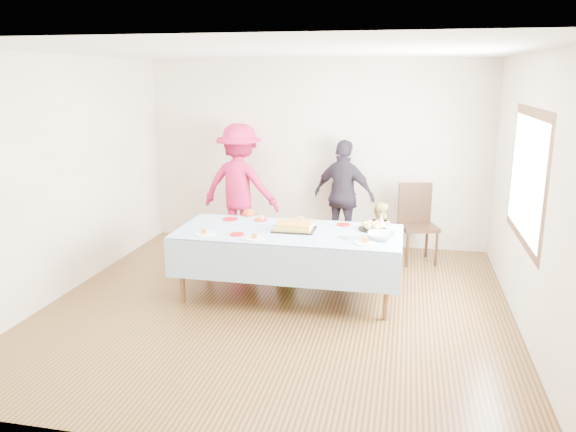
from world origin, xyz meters
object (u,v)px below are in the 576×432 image
adult_left (240,187)px  birthday_cake (294,227)px  party_table (289,236)px  dining_chair (417,218)px

adult_left → birthday_cake: bearing=133.0°
birthday_cake → party_table: bearing=-141.4°
dining_chair → adult_left: adult_left is taller
party_table → birthday_cake: (0.05, 0.04, 0.09)m
party_table → birthday_cake: bearing=38.6°
dining_chair → adult_left: (-2.51, 0.09, 0.32)m
adult_left → party_table: bearing=131.0°
birthday_cake → dining_chair: bearing=49.3°
party_table → adult_left: 2.05m
dining_chair → birthday_cake: bearing=-147.8°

